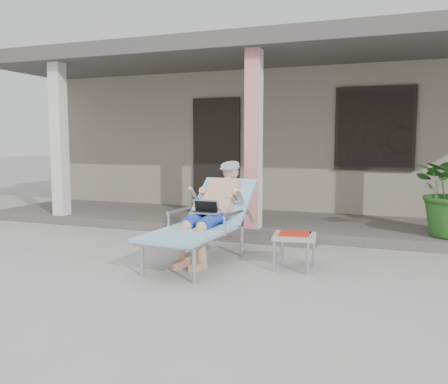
% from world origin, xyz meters
% --- Properties ---
extents(ground, '(60.00, 60.00, 0.00)m').
position_xyz_m(ground, '(0.00, 0.00, 0.00)').
color(ground, '#9E9E99').
rests_on(ground, ground).
extents(house, '(10.40, 5.40, 3.30)m').
position_xyz_m(house, '(0.00, 6.50, 1.67)').
color(house, gray).
rests_on(house, ground).
extents(porch_deck, '(10.00, 2.00, 0.15)m').
position_xyz_m(porch_deck, '(0.00, 3.00, 0.07)').
color(porch_deck, '#605B56').
rests_on(porch_deck, ground).
extents(porch_overhang, '(10.00, 2.30, 2.85)m').
position_xyz_m(porch_overhang, '(0.00, 2.95, 2.79)').
color(porch_overhang, silver).
rests_on(porch_overhang, porch_deck).
extents(porch_step, '(2.00, 0.30, 0.07)m').
position_xyz_m(porch_step, '(0.00, 1.85, 0.04)').
color(porch_step, '#605B56').
rests_on(porch_step, ground).
extents(lounger, '(0.86, 1.98, 1.27)m').
position_xyz_m(lounger, '(-0.14, 0.71, 0.78)').
color(lounger, '#B7B7BC').
rests_on(lounger, ground).
extents(side_table, '(0.53, 0.53, 0.42)m').
position_xyz_m(side_table, '(0.95, 0.64, 0.36)').
color(side_table, '#A2A19D').
rests_on(side_table, ground).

